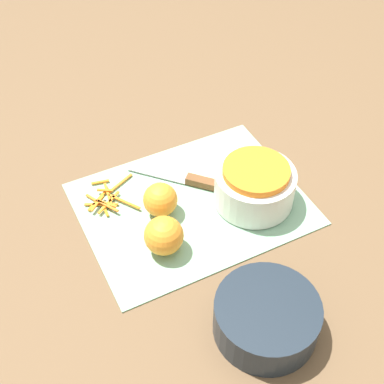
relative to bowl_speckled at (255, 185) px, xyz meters
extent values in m
plane|color=brown|center=(0.11, -0.05, -0.05)|extent=(4.00, 4.00, 0.00)
cube|color=#84B793|center=(0.11, -0.05, -0.05)|extent=(0.43, 0.34, 0.01)
cylinder|color=silver|center=(0.00, 0.00, -0.01)|extent=(0.16, 0.16, 0.07)
cylinder|color=orange|center=(0.00, 0.00, 0.04)|extent=(0.13, 0.13, 0.02)
cylinder|color=#1E2833|center=(0.13, 0.25, -0.01)|extent=(0.17, 0.17, 0.07)
cube|color=brown|center=(0.06, -0.07, -0.03)|extent=(0.08, 0.08, 0.02)
cube|color=silver|center=(0.14, -0.15, -0.04)|extent=(0.11, 0.11, 0.00)
sphere|color=orange|center=(0.18, -0.05, -0.01)|extent=(0.07, 0.07, 0.07)
sphere|color=orange|center=(0.21, 0.03, -0.01)|extent=(0.07, 0.07, 0.07)
cube|color=orange|center=(0.28, -0.14, -0.04)|extent=(0.03, 0.05, 0.00)
cube|color=orange|center=(0.26, -0.18, -0.04)|extent=(0.04, 0.01, 0.00)
cube|color=orange|center=(0.27, -0.11, -0.03)|extent=(0.03, 0.05, 0.00)
cube|color=orange|center=(0.26, -0.12, -0.04)|extent=(0.06, 0.04, 0.00)
cube|color=orange|center=(0.23, -0.11, -0.04)|extent=(0.05, 0.06, 0.00)
cube|color=orange|center=(0.26, -0.15, -0.03)|extent=(0.03, 0.02, 0.00)
cube|color=orange|center=(0.27, -0.11, -0.04)|extent=(0.01, 0.04, 0.00)
cube|color=orange|center=(0.22, -0.16, -0.04)|extent=(0.06, 0.03, 0.00)
cube|color=orange|center=(0.28, -0.14, -0.04)|extent=(0.06, 0.04, 0.00)
cube|color=orange|center=(0.26, -0.14, -0.04)|extent=(0.01, 0.06, 0.00)
cube|color=orange|center=(0.28, -0.12, -0.03)|extent=(0.04, 0.03, 0.00)
cube|color=orange|center=(0.27, -0.11, -0.03)|extent=(0.03, 0.03, 0.00)
cube|color=orange|center=(0.28, -0.12, -0.04)|extent=(0.06, 0.03, 0.00)
camera|label=1|loc=(0.44, 0.60, 0.74)|focal=50.00mm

